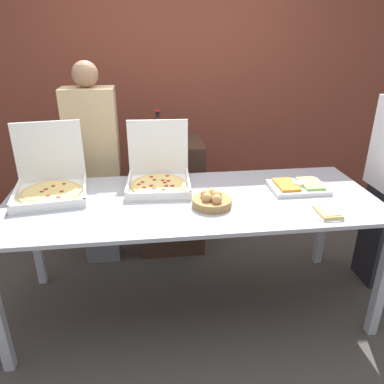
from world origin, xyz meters
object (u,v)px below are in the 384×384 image
at_px(veggie_tray, 298,186).
at_px(soda_bottle, 158,129).
at_px(paper_plate_front_right, 328,213).
at_px(person_guest_cap, 95,165).
at_px(pizza_box_far_right, 159,175).
at_px(bread_basket, 212,200).
at_px(soda_can_silver, 139,134).
at_px(pizza_box_far_left, 50,182).

bearing_deg(veggie_tray, soda_bottle, 139.05).
xyz_separation_m(paper_plate_front_right, person_guest_cap, (-1.48, 1.06, -0.00)).
height_order(paper_plate_front_right, veggie_tray, veggie_tray).
distance_m(pizza_box_far_right, veggie_tray, 0.97).
xyz_separation_m(pizza_box_far_right, veggie_tray, (0.95, -0.19, -0.05)).
xyz_separation_m(paper_plate_front_right, soda_bottle, (-0.95, 1.19, 0.24)).
height_order(paper_plate_front_right, soda_bottle, soda_bottle).
height_order(veggie_tray, person_guest_cap, person_guest_cap).
bearing_deg(bread_basket, pizza_box_far_right, 129.80).
relative_size(bread_basket, soda_bottle, 0.90).
height_order(paper_plate_front_right, bread_basket, bread_basket).
bearing_deg(pizza_box_far_right, bread_basket, -47.01).
distance_m(soda_can_silver, person_guest_cap, 0.45).
bearing_deg(soda_can_silver, bread_basket, -66.99).
xyz_separation_m(pizza_box_far_right, pizza_box_far_left, (-0.72, -0.05, 0.00)).
distance_m(soda_bottle, person_guest_cap, 0.59).
distance_m(pizza_box_far_right, person_guest_cap, 0.69).
relative_size(bread_basket, soda_can_silver, 2.00).
height_order(pizza_box_far_left, bread_basket, pizza_box_far_left).
xyz_separation_m(pizza_box_far_left, person_guest_cap, (0.23, 0.52, -0.07)).
xyz_separation_m(veggie_tray, soda_can_silver, (-1.08, 0.86, 0.18)).
relative_size(veggie_tray, soda_bottle, 1.38).
xyz_separation_m(veggie_tray, soda_bottle, (-0.92, 0.80, 0.23)).
height_order(pizza_box_far_right, soda_can_silver, pizza_box_far_right).
height_order(pizza_box_far_right, person_guest_cap, person_guest_cap).
bearing_deg(veggie_tray, bread_basket, -163.80).
bearing_deg(pizza_box_far_left, soda_can_silver, 43.08).
xyz_separation_m(paper_plate_front_right, bread_basket, (-0.67, 0.21, 0.03)).
relative_size(pizza_box_far_right, veggie_tray, 1.25).
relative_size(paper_plate_front_right, person_guest_cap, 0.13).
relative_size(pizza_box_far_left, paper_plate_front_right, 2.49).
relative_size(soda_bottle, soda_can_silver, 2.21).
xyz_separation_m(pizza_box_far_right, soda_bottle, (0.03, 0.61, 0.18)).
distance_m(paper_plate_front_right, soda_bottle, 1.54).
height_order(bread_basket, soda_can_silver, soda_can_silver).
xyz_separation_m(bread_basket, soda_bottle, (-0.28, 0.98, 0.22)).
relative_size(pizza_box_far_left, person_guest_cap, 0.31).
relative_size(soda_bottle, person_guest_cap, 0.16).
relative_size(pizza_box_far_right, soda_can_silver, 3.80).
xyz_separation_m(soda_can_silver, person_guest_cap, (-0.37, -0.19, -0.19)).
height_order(bread_basket, soda_bottle, soda_bottle).
relative_size(veggie_tray, person_guest_cap, 0.23).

